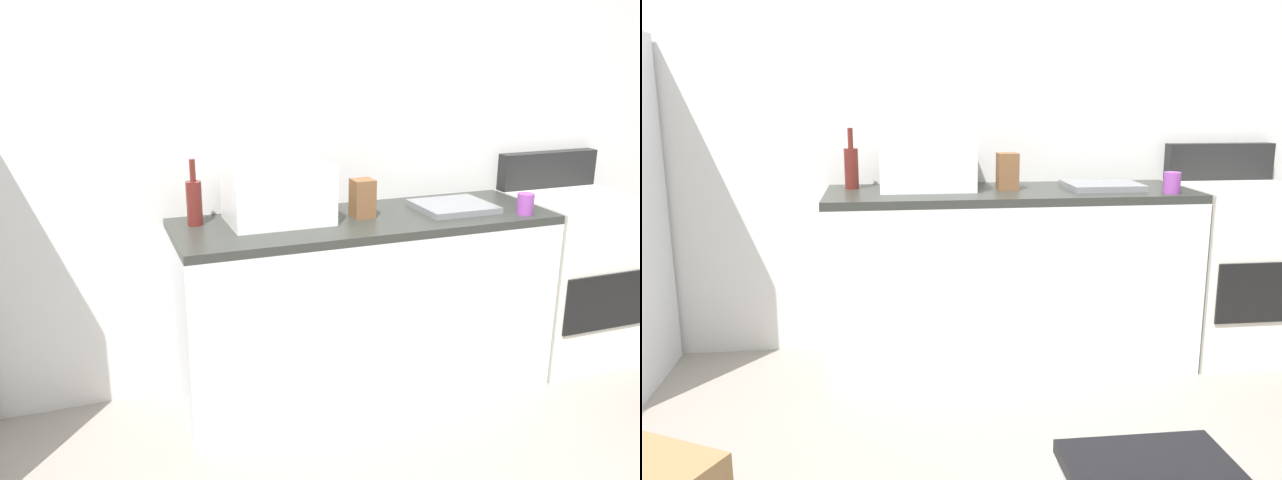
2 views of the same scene
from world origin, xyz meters
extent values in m
cube|color=silver|center=(0.00, 1.55, 1.30)|extent=(5.00, 0.10, 2.60)
cube|color=silver|center=(0.30, 1.20, 0.43)|extent=(1.80, 0.60, 0.86)
cube|color=#2D302B|center=(0.30, 1.20, 0.88)|extent=(1.80, 0.60, 0.04)
cube|color=silver|center=(1.52, 1.20, 0.45)|extent=(0.60, 0.60, 0.90)
cube|color=black|center=(1.52, 0.90, 0.42)|extent=(0.52, 0.02, 0.30)
cube|color=black|center=(1.52, 1.46, 1.00)|extent=(0.60, 0.08, 0.20)
cube|color=white|center=(-0.11, 1.27, 1.04)|extent=(0.46, 0.34, 0.27)
cube|color=slate|center=(0.76, 1.19, 0.92)|extent=(0.36, 0.32, 0.03)
cylinder|color=#591E19|center=(-0.48, 1.34, 1.00)|extent=(0.07, 0.07, 0.20)
cylinder|color=#591E19|center=(-0.48, 1.34, 1.15)|extent=(0.03, 0.03, 0.10)
cylinder|color=purple|center=(1.04, 1.00, 0.95)|extent=(0.08, 0.08, 0.10)
cube|color=brown|center=(0.29, 1.21, 0.99)|extent=(0.10, 0.10, 0.18)
cube|color=black|center=(0.38, -0.44, 0.36)|extent=(0.46, 0.36, 0.04)
camera|label=1|loc=(-0.94, -1.60, 1.72)|focal=37.70mm
camera|label=2|loc=(-0.32, -1.92, 1.35)|focal=36.43mm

